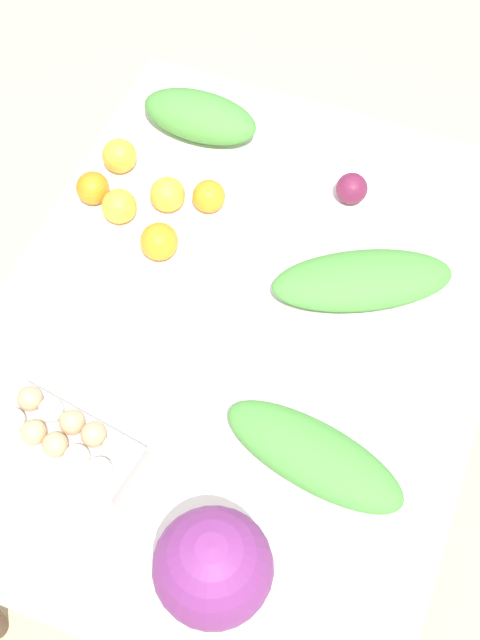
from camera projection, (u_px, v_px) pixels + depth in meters
The scene contains 14 objects.
ground_plane at pixel (240, 480), 2.26m from camera, with size 8.00×8.00×0.00m, color #C6B289.
dining_table at pixel (240, 354), 1.73m from camera, with size 1.21×0.91×0.73m.
cabbage_purple at pixel (213, 568), 1.31m from camera, with size 0.18×0.18×0.18m, color #7A2D75.
egg_carton at pixel (66, 441), 1.47m from camera, with size 0.14×0.27×0.09m.
greens_bunch_chard at pixel (362, 280), 1.66m from camera, with size 0.34×0.13×0.07m, color #4C933D.
greens_bunch_scallion at pixel (200, 116), 1.87m from camera, with size 0.25×0.12×0.09m, color #4C933D.
greens_bunch_kale at pixel (314, 455), 1.46m from camera, with size 0.33×0.12×0.07m, color #4C933D.
beet_root at pixel (352, 189), 1.78m from camera, with size 0.06×0.06×0.06m, color maroon.
orange_0 at pixel (119, 206), 1.75m from camera, with size 0.07×0.07×0.07m, color #F9A833.
orange_1 at pixel (168, 194), 1.77m from camera, with size 0.07×0.07×0.07m, color #F9A833.
orange_2 at pixel (209, 196), 1.77m from camera, with size 0.07×0.07×0.07m, color orange.
orange_3 at pixel (159, 242), 1.70m from camera, with size 0.07×0.07×0.07m, color orange.
orange_4 at pixel (119, 156), 1.83m from camera, with size 0.07×0.07×0.07m, color #F9A833.
orange_5 at pixel (93, 188), 1.78m from camera, with size 0.07×0.07×0.07m, color orange.
Camera 1 is at (-0.82, -0.32, 2.12)m, focal length 50.00 mm.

